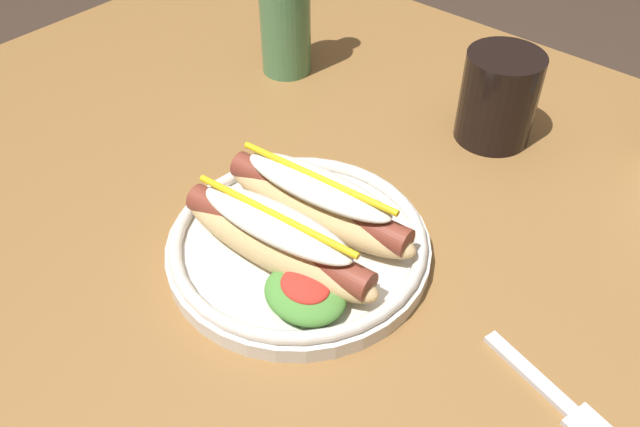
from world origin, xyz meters
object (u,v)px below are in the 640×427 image
object	(u,v)px
hot_dog_plate	(298,236)
glass_bottle	(285,4)
fork	(558,399)
soda_cup	(498,98)

from	to	relation	value
hot_dog_plate	glass_bottle	distance (m)	0.34
hot_dog_plate	fork	distance (m)	0.25
fork	glass_bottle	bearing A→B (deg)	169.79
soda_cup	hot_dog_plate	bearing A→B (deg)	-97.55
hot_dog_plate	fork	size ratio (longest dim) A/B	1.99
hot_dog_plate	soda_cup	world-z (taller)	soda_cup
fork	glass_bottle	size ratio (longest dim) A/B	0.52
hot_dog_plate	fork	world-z (taller)	hot_dog_plate
fork	soda_cup	world-z (taller)	soda_cup
soda_cup	fork	bearing A→B (deg)	-51.69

